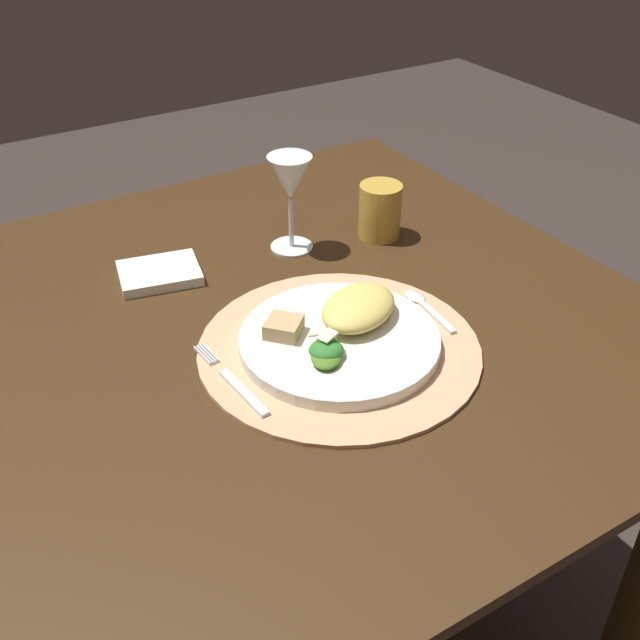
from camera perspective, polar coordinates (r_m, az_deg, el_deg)
ground_plane at (r=1.63m, az=-3.56°, el=-22.79°), size 6.00×6.00×0.00m
dining_table at (r=1.21m, az=-4.49°, el=-8.56°), size 1.12×1.03×0.76m
placemat at (r=1.02m, az=1.46°, el=-2.14°), size 0.38×0.38×0.01m
dinner_plate at (r=1.02m, az=1.47°, el=-1.59°), size 0.27×0.27×0.02m
pasta_serving at (r=1.03m, az=2.93°, el=0.94°), size 0.15×0.14×0.04m
salad_greens at (r=0.97m, az=0.47°, el=-2.38°), size 0.07×0.08×0.03m
bread_piece at (r=1.01m, az=-2.77°, el=-0.55°), size 0.06×0.06×0.02m
fork at (r=0.96m, az=-6.55°, el=-4.70°), size 0.03×0.17×0.00m
spoon at (r=1.12m, az=7.76°, el=1.26°), size 0.03×0.12×0.01m
napkin at (r=1.21m, az=-12.05°, el=3.49°), size 0.14×0.12×0.02m
wine_glass at (r=1.21m, az=-2.28°, el=10.37°), size 0.07×0.07×0.16m
amber_tumbler at (r=1.29m, az=4.56°, el=8.24°), size 0.07×0.07×0.09m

